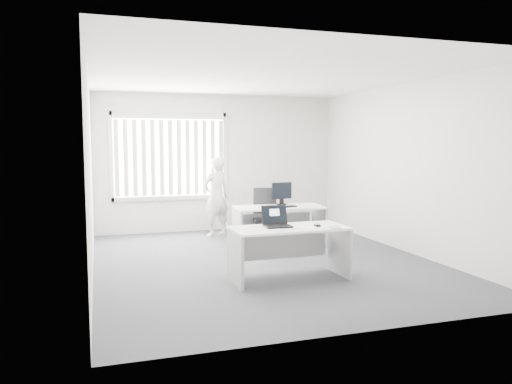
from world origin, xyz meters
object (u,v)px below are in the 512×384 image
object	(u,v)px
desk_near	(289,242)
monitor	(282,193)
desk_far	(279,218)
person	(216,196)
laptop	(278,217)
office_chair	(266,227)

from	to	relation	value
desk_near	monitor	distance (m)	2.43
monitor	desk_far	bearing A→B (deg)	-127.57
person	monitor	size ratio (longest dim) A/B	3.87
desk_far	monitor	xyz separation A→B (m)	(0.14, 0.25, 0.40)
desk_near	monitor	world-z (taller)	monitor
desk_near	laptop	xyz separation A→B (m)	(-0.14, 0.05, 0.33)
desk_far	person	distance (m)	1.58
desk_far	office_chair	size ratio (longest dim) A/B	1.58
desk_near	desk_far	xyz separation A→B (m)	(0.61, 2.02, 0.00)
office_chair	laptop	world-z (taller)	office_chair
laptop	monitor	size ratio (longest dim) A/B	0.89
office_chair	person	size ratio (longest dim) A/B	0.65
desk_near	person	world-z (taller)	person
desk_far	laptop	bearing A→B (deg)	-108.00
office_chair	monitor	bearing A→B (deg)	9.86
desk_far	desk_near	bearing A→B (deg)	-103.87
desk_far	monitor	size ratio (longest dim) A/B	3.97
desk_near	laptop	world-z (taller)	laptop
desk_far	laptop	size ratio (longest dim) A/B	4.48
desk_near	laptop	size ratio (longest dim) A/B	4.38
person	laptop	xyz separation A→B (m)	(0.07, -3.29, 0.07)
office_chair	laptop	xyz separation A→B (m)	(-0.60, -2.22, 0.53)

